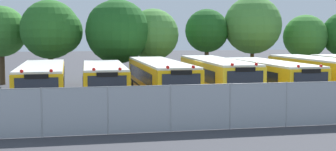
{
  "coord_description": "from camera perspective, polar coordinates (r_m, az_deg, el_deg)",
  "views": [
    {
      "loc": [
        -8.73,
        -28.19,
        4.29
      ],
      "look_at": [
        -3.11,
        0.0,
        1.6
      ],
      "focal_mm": 48.91,
      "sensor_mm": 36.0,
      "label": 1
    }
  ],
  "objects": [
    {
      "name": "ground_plane",
      "position": [
        29.82,
        5.88,
        -2.95
      ],
      "size": [
        160.0,
        160.0,
        0.0
      ],
      "primitive_type": "plane",
      "color": "#38383D"
    },
    {
      "name": "school_bus_0",
      "position": [
        28.54,
        -15.39,
        -0.8
      ],
      "size": [
        2.82,
        10.95,
        2.51
      ],
      "rotation": [
        0.0,
        0.0,
        3.16
      ],
      "color": "#EAA80C",
      "rests_on": "ground_plane"
    },
    {
      "name": "school_bus_1",
      "position": [
        28.3,
        -8.0,
        -0.73
      ],
      "size": [
        2.66,
        9.49,
        2.5
      ],
      "rotation": [
        0.0,
        0.0,
        3.12
      ],
      "color": "#EAA80C",
      "rests_on": "ground_plane"
    },
    {
      "name": "school_bus_2",
      "position": [
        28.52,
        -1.03,
        -0.47
      ],
      "size": [
        2.61,
        11.63,
        2.66
      ],
      "rotation": [
        0.0,
        0.0,
        3.15
      ],
      "color": "#EAA80C",
      "rests_on": "ground_plane"
    },
    {
      "name": "school_bus_3",
      "position": [
        29.59,
        6.03,
        -0.23
      ],
      "size": [
        2.7,
        11.24,
        2.72
      ],
      "rotation": [
        0.0,
        0.0,
        3.12
      ],
      "color": "yellow",
      "rests_on": "ground_plane"
    },
    {
      "name": "school_bus_4",
      "position": [
        30.79,
        12.59,
        -0.27
      ],
      "size": [
        2.83,
        10.49,
        2.55
      ],
      "rotation": [
        0.0,
        0.0,
        3.17
      ],
      "color": "yellow",
      "rests_on": "ground_plane"
    },
    {
      "name": "school_bus_5",
      "position": [
        32.62,
        18.04,
        0.07
      ],
      "size": [
        2.8,
        10.15,
        2.74
      ],
      "rotation": [
        0.0,
        0.0,
        3.17
      ],
      "color": "yellow",
      "rests_on": "ground_plane"
    },
    {
      "name": "tree_0",
      "position": [
        40.22,
        -20.0,
        5.12
      ],
      "size": [
        4.21,
        4.21,
        6.52
      ],
      "color": "#4C3823",
      "rests_on": "ground_plane"
    },
    {
      "name": "tree_1",
      "position": [
        37.61,
        -14.14,
        5.5
      ],
      "size": [
        4.93,
        4.7,
        6.91
      ],
      "color": "#4C3823",
      "rests_on": "ground_plane"
    },
    {
      "name": "tree_2",
      "position": [
        36.99,
        -6.54,
        5.66
      ],
      "size": [
        5.15,
        5.15,
        6.97
      ],
      "color": "#4C3823",
      "rests_on": "ground_plane"
    },
    {
      "name": "tree_3",
      "position": [
        38.18,
        -2.05,
        5.24
      ],
      "size": [
        4.3,
        4.3,
        6.3
      ],
      "color": "#4C3823",
      "rests_on": "ground_plane"
    },
    {
      "name": "tree_4",
      "position": [
        40.68,
        5.03,
        5.49
      ],
      "size": [
        3.83,
        3.83,
        6.39
      ],
      "color": "#4C3823",
      "rests_on": "ground_plane"
    },
    {
      "name": "tree_5",
      "position": [
        41.14,
        10.4,
        6.23
      ],
      "size": [
        5.08,
        5.08,
        7.51
      ],
      "color": "#4C3823",
      "rests_on": "ground_plane"
    },
    {
      "name": "tree_6",
      "position": [
        43.8,
        16.82,
        4.57
      ],
      "size": [
        4.02,
        4.0,
        5.93
      ],
      "color": "#4C3823",
      "rests_on": "ground_plane"
    },
    {
      "name": "chainlink_fence",
      "position": [
        21.54,
        14.54,
        -3.44
      ],
      "size": [
        27.03,
        0.07,
        2.06
      ],
      "color": "#9EA0A3",
      "rests_on": "ground_plane"
    }
  ]
}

